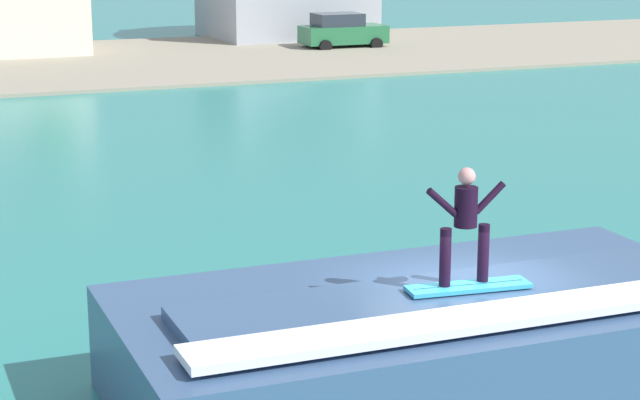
{
  "coord_description": "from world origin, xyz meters",
  "views": [
    {
      "loc": [
        -7.85,
        -13.92,
        6.74
      ],
      "look_at": [
        -0.68,
        4.04,
        1.96
      ],
      "focal_mm": 64.79,
      "sensor_mm": 36.0,
      "label": 1
    }
  ],
  "objects": [
    {
      "name": "ground_plane",
      "position": [
        0.0,
        0.0,
        0.0
      ],
      "size": [
        260.0,
        260.0,
        0.0
      ],
      "primitive_type": "plane",
      "color": "#297D77"
    },
    {
      "name": "surfer",
      "position": [
        -0.35,
        -0.5,
        2.7
      ],
      "size": [
        1.21,
        0.32,
        1.64
      ],
      "color": "black",
      "rests_on": "surfboard"
    },
    {
      "name": "car_far_shore",
      "position": [
        15.33,
        41.07,
        0.95
      ],
      "size": [
        4.34,
        2.29,
        1.86
      ],
      "color": "#23663D",
      "rests_on": "ground_plane"
    },
    {
      "name": "surfboard",
      "position": [
        -0.31,
        -0.57,
        1.75
      ],
      "size": [
        1.79,
        0.62,
        0.06
      ],
      "color": "#33A5CC",
      "rests_on": "wave_crest"
    },
    {
      "name": "wave_crest",
      "position": [
        -0.68,
        -0.14,
        0.81
      ],
      "size": [
        8.82,
        4.42,
        1.72
      ],
      "color": "#365177",
      "rests_on": "ground_plane"
    },
    {
      "name": "shoreline_bank",
      "position": [
        0.0,
        39.81,
        0.07
      ],
      "size": [
        120.0,
        18.12,
        0.14
      ],
      "color": "gray",
      "rests_on": "ground_plane"
    }
  ]
}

